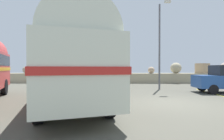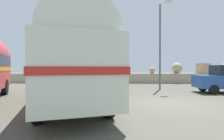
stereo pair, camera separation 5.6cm
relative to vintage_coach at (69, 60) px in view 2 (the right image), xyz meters
The scene contains 4 objects.
ground 5.26m from the vintage_coach, ahead, with size 32.00×26.00×0.02m.
breakwater 13.31m from the vintage_coach, 67.53° to the left, with size 31.36×2.19×2.35m.
vintage_coach is the anchor object (origin of this frame).
lamp_post 8.25m from the vintage_coach, 46.51° to the left, with size 0.67×1.05×6.66m.
Camera 2 is at (-2.64, -8.61, 1.69)m, focal length 28.88 mm.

